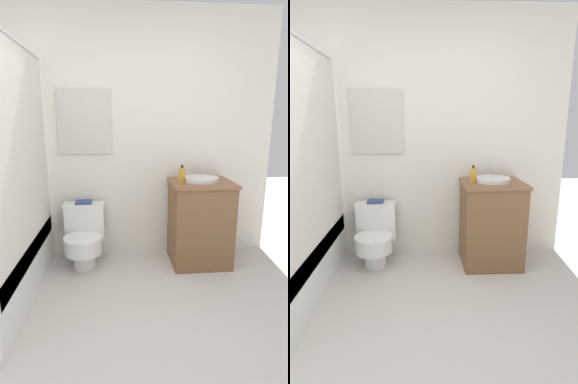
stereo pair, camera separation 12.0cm
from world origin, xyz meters
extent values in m
cube|color=silver|center=(0.00, 1.88, 1.25)|extent=(3.47, 0.05, 2.50)
cube|color=beige|center=(-0.20, 1.84, 1.41)|extent=(0.52, 0.02, 0.62)
cube|color=beige|center=(-0.20, 1.84, 1.41)|extent=(0.49, 0.01, 0.59)
cube|color=silver|center=(-0.58, 1.09, 1.14)|extent=(0.01, 1.41, 1.62)
cylinder|color=#B7B7BC|center=(-0.58, 1.09, 1.97)|extent=(0.02, 1.41, 0.02)
cylinder|color=white|center=(-0.23, 1.55, 0.09)|extent=(0.21, 0.21, 0.18)
cylinder|color=white|center=(-0.23, 1.51, 0.25)|extent=(0.36, 0.36, 0.14)
cylinder|color=white|center=(-0.23, 1.51, 0.33)|extent=(0.37, 0.37, 0.02)
cube|color=white|center=(-0.23, 1.73, 0.41)|extent=(0.39, 0.15, 0.37)
cube|color=white|center=(-0.23, 1.73, 0.60)|extent=(0.41, 0.16, 0.02)
cube|color=brown|center=(0.93, 1.58, 0.41)|extent=(0.57, 0.49, 0.82)
cube|color=brown|center=(0.93, 1.58, 0.83)|extent=(0.60, 0.52, 0.03)
cylinder|color=white|center=(0.93, 1.60, 0.87)|extent=(0.33, 0.33, 0.04)
cylinder|color=silver|center=(0.93, 1.79, 0.91)|extent=(0.02, 0.02, 0.13)
cylinder|color=gold|center=(0.74, 1.59, 0.91)|extent=(0.06, 0.06, 0.14)
cylinder|color=black|center=(0.74, 1.59, 1.00)|extent=(0.02, 0.02, 0.02)
cube|color=#33477F|center=(-0.23, 1.73, 0.63)|extent=(0.16, 0.13, 0.02)
camera|label=1|loc=(0.11, -1.21, 1.43)|focal=28.00mm
camera|label=2|loc=(0.23, -1.22, 1.43)|focal=28.00mm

